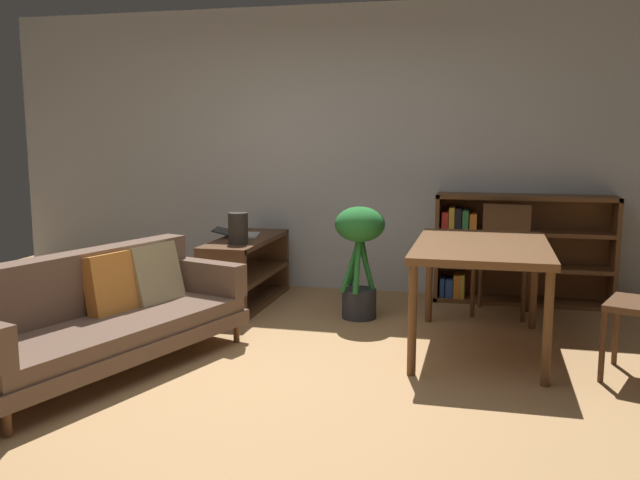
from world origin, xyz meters
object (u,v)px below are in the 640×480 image
media_console (246,271)px  bookshelf (512,249)px  desk_speaker (238,228)px  dining_table (481,254)px  dining_chair_near (504,253)px  open_laptop (239,234)px  fabric_couch (100,314)px  potted_floor_plant (360,248)px

media_console → bookshelf: 2.40m
desk_speaker → dining_table: (1.99, -0.55, -0.04)m
dining_chair_near → open_laptop: bearing=-177.2°
dining_table → desk_speaker: bearing=164.6°
media_console → bookshelf: size_ratio=0.80×
open_laptop → fabric_couch: bearing=-96.8°
desk_speaker → bookshelf: (2.25, 0.96, -0.24)m
fabric_couch → media_console: size_ratio=1.73×
bookshelf → dining_table: bearing=-99.8°
media_console → open_laptop: bearing=133.0°
fabric_couch → dining_chair_near: (2.55, 2.06, 0.16)m
dining_table → dining_chair_near: 1.11m
open_laptop → desk_speaker: size_ratio=1.75×
open_laptop → dining_chair_near: (2.32, 0.11, -0.10)m
open_laptop → bookshelf: size_ratio=0.30×
potted_floor_plant → open_laptop: bearing=163.4°
fabric_couch → desk_speaker: desk_speaker is taller
fabric_couch → potted_floor_plant: 2.14m
open_laptop → dining_chair_near: bearing=2.8°
fabric_couch → bookshelf: 3.62m
fabric_couch → desk_speaker: bearing=75.9°
potted_floor_plant → bookshelf: bookshelf is taller
media_console → dining_table: (2.04, -0.86, 0.39)m
media_console → desk_speaker: (0.05, -0.31, 0.43)m
potted_floor_plant → dining_table: bearing=-32.6°
open_laptop → dining_chair_near: dining_chair_near is taller
potted_floor_plant → media_console: bearing=167.3°
fabric_couch → desk_speaker: size_ratio=8.20×
media_console → bookshelf: bearing=15.7°
desk_speaker → dining_table: 2.06m
fabric_couch → dining_chair_near: size_ratio=2.35×
media_console → dining_table: 2.25m
open_laptop → potted_floor_plant: potted_floor_plant is taller
media_console → bookshelf: (2.30, 0.65, 0.19)m
potted_floor_plant → dining_table: size_ratio=0.67×
potted_floor_plant → desk_speaker: bearing=-176.0°
open_laptop → bookshelf: (2.40, 0.54, -0.13)m
dining_table → open_laptop: bearing=155.6°
desk_speaker → media_console: bearing=99.3°
open_laptop → desk_speaker: bearing=-70.2°
dining_table → bookshelf: size_ratio=0.89×
media_console → dining_table: bearing=-22.9°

